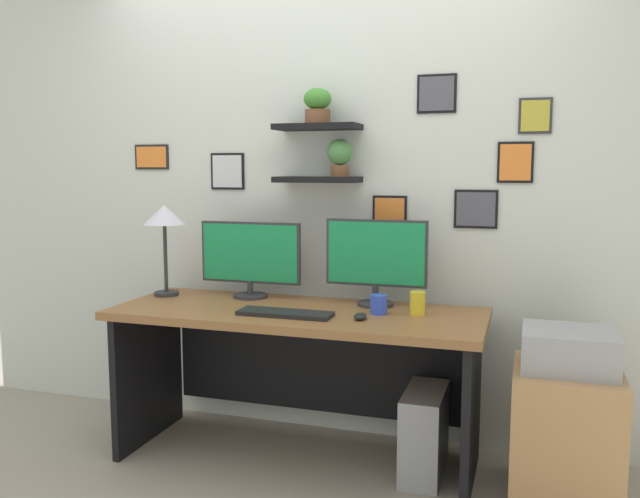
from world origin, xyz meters
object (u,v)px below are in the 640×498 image
at_px(water_cup, 417,303).
at_px(desk_lamp, 164,221).
at_px(printer, 569,350).
at_px(coffee_mug, 379,304).
at_px(keyboard, 285,313).
at_px(monitor_left, 250,257).
at_px(monitor_right, 376,259).
at_px(computer_tower_right, 424,432).
at_px(drawer_cabinet, 565,435).
at_px(desk, 301,348).
at_px(computer_mouse, 360,316).

bearing_deg(water_cup, desk_lamp, 177.51).
bearing_deg(printer, coffee_mug, 176.11).
relative_size(keyboard, printer, 1.16).
distance_m(monitor_left, monitor_right, 0.67).
bearing_deg(computer_tower_right, drawer_cabinet, -5.35).
bearing_deg(computer_tower_right, water_cup, 143.77).
distance_m(monitor_right, printer, 0.98).
height_order(monitor_right, water_cup, monitor_right).
bearing_deg(monitor_left, monitor_right, -0.01).
bearing_deg(desk, desk_lamp, 175.07).
height_order(monitor_left, water_cup, monitor_left).
xyz_separation_m(computer_mouse, water_cup, (0.23, 0.17, 0.04)).
distance_m(water_cup, printer, 0.68).
bearing_deg(drawer_cabinet, computer_mouse, -174.72).
relative_size(printer, computer_tower_right, 0.94).
bearing_deg(computer_tower_right, computer_mouse, -153.37).
xyz_separation_m(monitor_right, printer, (0.89, -0.24, -0.32)).
xyz_separation_m(coffee_mug, computer_tower_right, (0.22, 0.00, -0.59)).
bearing_deg(desk, printer, -3.93).
distance_m(monitor_right, coffee_mug, 0.27).
height_order(monitor_right, coffee_mug, monitor_right).
relative_size(desk, coffee_mug, 19.82).
bearing_deg(monitor_left, computer_mouse, -25.71).
relative_size(keyboard, coffee_mug, 4.89).
xyz_separation_m(computer_mouse, drawer_cabinet, (0.89, 0.08, -0.47)).
relative_size(monitor_left, computer_mouse, 6.12).
bearing_deg(computer_tower_right, desk_lamp, 176.13).
bearing_deg(keyboard, monitor_right, 45.40).
xyz_separation_m(desk_lamp, coffee_mug, (1.18, -0.10, -0.35)).
distance_m(monitor_right, drawer_cabinet, 1.15).
height_order(keyboard, printer, keyboard).
bearing_deg(monitor_right, desk, -154.54).
bearing_deg(desk_lamp, water_cup, -2.49).
bearing_deg(keyboard, desk, 86.98).
xyz_separation_m(desk, printer, (1.23, -0.08, 0.12)).
bearing_deg(desk, coffee_mug, -4.00).
xyz_separation_m(coffee_mug, drawer_cabinet, (0.83, -0.06, -0.50)).
distance_m(computer_mouse, coffee_mug, 0.15).
relative_size(desk_lamp, printer, 1.27).
height_order(coffee_mug, drawer_cabinet, coffee_mug).
distance_m(desk, drawer_cabinet, 1.26).
distance_m(coffee_mug, water_cup, 0.18).
xyz_separation_m(monitor_left, coffee_mug, (0.73, -0.19, -0.17)).
bearing_deg(desk, water_cup, 0.90).
bearing_deg(water_cup, coffee_mug, -168.25).
height_order(keyboard, desk_lamp, desk_lamp).
height_order(desk, monitor_right, monitor_right).
bearing_deg(desk_lamp, computer_mouse, -11.72).
distance_m(desk_lamp, coffee_mug, 1.23).
bearing_deg(drawer_cabinet, printer, 90.00).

